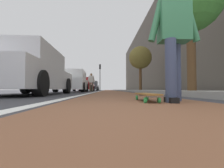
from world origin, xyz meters
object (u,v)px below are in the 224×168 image
object	(u,v)px
parked_car_near	(31,73)
parked_car_mid	(73,82)
street_tree_mid	(140,58)
parked_car_end	(92,86)
parked_car_far	(85,85)
traffic_light	(100,73)
skateboard	(146,95)
street_tree_near	(190,2)
pedestrian_distant	(91,81)
skater_person	(174,33)

from	to	relation	value
parked_car_near	parked_car_mid	xyz separation A→B (m)	(5.76, -0.08, -0.01)
parked_car_near	street_tree_mid	size ratio (longest dim) A/B	1.10
parked_car_near	parked_car_end	xyz separation A→B (m)	(19.02, -0.12, -0.01)
parked_car_near	parked_car_far	distance (m)	12.13
parked_car_end	traffic_light	distance (m)	3.29
parked_car_near	skateboard	bearing A→B (deg)	-133.02
traffic_light	street_tree_mid	distance (m)	13.14
parked_car_end	street_tree_near	world-z (taller)	street_tree_near
parked_car_mid	traffic_light	size ratio (longest dim) A/B	0.93
street_tree_near	parked_car_far	bearing A→B (deg)	24.81
parked_car_mid	parked_car_end	size ratio (longest dim) A/B	1.02
pedestrian_distant	parked_car_end	bearing A→B (deg)	5.22
traffic_light	parked_car_far	bearing A→B (deg)	171.55
skateboard	street_tree_near	distance (m)	5.08
parked_car_end	traffic_light	bearing A→B (deg)	-31.18
skateboard	parked_car_near	xyz separation A→B (m)	(2.83, 3.03, 0.62)
parked_car_mid	pedestrian_distant	size ratio (longest dim) A/B	2.62
traffic_light	street_tree_near	size ratio (longest dim) A/B	1.00
skateboard	street_tree_mid	xyz separation A→B (m)	(11.33, -2.43, 2.92)
pedestrian_distant	skateboard	bearing A→B (deg)	-170.19
parked_car_end	skater_person	bearing A→B (deg)	-171.58
skater_person	traffic_light	distance (m)	24.12
skateboard	parked_car_mid	size ratio (longest dim) A/B	0.20
parked_car_far	pedestrian_distant	bearing A→B (deg)	-163.51
parked_car_mid	street_tree_near	bearing A→B (deg)	-135.58
parked_car_near	pedestrian_distant	xyz separation A→B (m)	(8.36, -1.10, 0.20)
street_tree_near	street_tree_mid	xyz separation A→B (m)	(8.23, -0.00, -0.30)
parked_car_mid	street_tree_mid	bearing A→B (deg)	-63.02
parked_car_end	pedestrian_distant	world-z (taller)	pedestrian_distant
parked_car_mid	parked_car_far	bearing A→B (deg)	0.91
street_tree_mid	traffic_light	bearing A→B (deg)	18.52
parked_car_mid	traffic_light	distance (m)	15.43
parked_car_end	pedestrian_distant	distance (m)	10.71
parked_car_mid	street_tree_mid	xyz separation A→B (m)	(2.74, -5.38, 2.31)
parked_car_mid	parked_car_near	bearing A→B (deg)	179.18
street_tree_mid	parked_car_end	bearing A→B (deg)	26.92
traffic_light	street_tree_near	distance (m)	21.11
street_tree_near	parked_car_end	bearing A→B (deg)	15.90
parked_car_near	traffic_light	size ratio (longest dim) A/B	1.00
parked_car_mid	parked_car_far	world-z (taller)	parked_car_mid
street_tree_near	street_tree_mid	size ratio (longest dim) A/B	1.10
parked_car_far	street_tree_near	size ratio (longest dim) A/B	1.04
skateboard	skater_person	bearing A→B (deg)	-113.33
parked_car_end	street_tree_near	distance (m)	19.68
parked_car_mid	parked_car_end	xyz separation A→B (m)	(13.26, -0.04, -0.00)
parked_car_end	traffic_light	xyz separation A→B (m)	(1.93, -1.17, 2.38)
parked_car_near	parked_car_end	bearing A→B (deg)	-0.37
parked_car_end	traffic_light	world-z (taller)	traffic_light
skater_person	parked_car_end	size ratio (longest dim) A/B	0.40
skateboard	street_tree_mid	size ratio (longest dim) A/B	0.21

